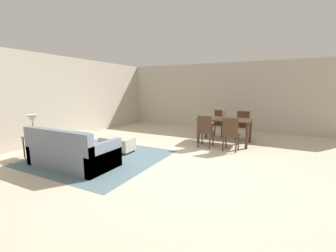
# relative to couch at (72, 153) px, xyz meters

# --- Properties ---
(ground_plane) EXTENTS (10.80, 10.80, 0.00)m
(ground_plane) POSITION_rel_couch_xyz_m (2.10, 0.99, -0.29)
(ground_plane) COLOR beige
(wall_back) EXTENTS (9.00, 0.12, 2.70)m
(wall_back) POSITION_rel_couch_xyz_m (2.10, 5.99, 1.06)
(wall_back) COLOR #BCB2A0
(wall_back) RESTS_ON ground_plane
(wall_left) EXTENTS (0.12, 11.00, 2.70)m
(wall_left) POSITION_rel_couch_xyz_m (-2.40, 1.49, 1.06)
(wall_left) COLOR #BCB2A0
(wall_left) RESTS_ON ground_plane
(area_rug) EXTENTS (3.00, 2.80, 0.01)m
(area_rug) POSITION_rel_couch_xyz_m (0.08, 0.68, -0.29)
(area_rug) COLOR slate
(area_rug) RESTS_ON ground_plane
(couch) EXTENTS (1.92, 0.93, 0.86)m
(couch) POSITION_rel_couch_xyz_m (0.00, 0.00, 0.00)
(couch) COLOR slate
(couch) RESTS_ON ground_plane
(ottoman_table) EXTENTS (0.92, 0.46, 0.38)m
(ottoman_table) POSITION_rel_couch_xyz_m (0.16, 1.31, -0.07)
(ottoman_table) COLOR #B7AD9E
(ottoman_table) RESTS_ON ground_plane
(side_table) EXTENTS (0.40, 0.40, 0.54)m
(side_table) POSITION_rel_couch_xyz_m (-1.26, -0.02, 0.14)
(side_table) COLOR brown
(side_table) RESTS_ON ground_plane
(table_lamp) EXTENTS (0.26, 0.26, 0.52)m
(table_lamp) POSITION_rel_couch_xyz_m (-1.26, -0.02, 0.66)
(table_lamp) COLOR brown
(table_lamp) RESTS_ON side_table
(dining_table) EXTENTS (1.54, 0.95, 0.76)m
(dining_table) POSITION_rel_couch_xyz_m (2.51, 3.58, 0.37)
(dining_table) COLOR #422B1C
(dining_table) RESTS_ON ground_plane
(dining_chair_near_left) EXTENTS (0.40, 0.40, 0.92)m
(dining_chair_near_left) POSITION_rel_couch_xyz_m (2.14, 2.77, 0.23)
(dining_chair_near_left) COLOR #422B1C
(dining_chair_near_left) RESTS_ON ground_plane
(dining_chair_near_right) EXTENTS (0.41, 0.41, 0.92)m
(dining_chair_near_right) POSITION_rel_couch_xyz_m (2.87, 2.70, 0.23)
(dining_chair_near_right) COLOR #422B1C
(dining_chair_near_right) RESTS_ON ground_plane
(dining_chair_far_left) EXTENTS (0.42, 0.42, 0.92)m
(dining_chair_far_left) POSITION_rel_couch_xyz_m (2.13, 4.43, 0.23)
(dining_chair_far_left) COLOR #422B1C
(dining_chair_far_left) RESTS_ON ground_plane
(dining_chair_far_right) EXTENTS (0.41, 0.41, 0.92)m
(dining_chair_far_right) POSITION_rel_couch_xyz_m (2.91, 4.41, 0.23)
(dining_chair_far_right) COLOR #422B1C
(dining_chair_far_right) RESTS_ON ground_plane
(vase_centerpiece) EXTENTS (0.11, 0.11, 0.25)m
(vase_centerpiece) POSITION_rel_couch_xyz_m (2.49, 3.53, 0.59)
(vase_centerpiece) COLOR #B26659
(vase_centerpiece) RESTS_ON dining_table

